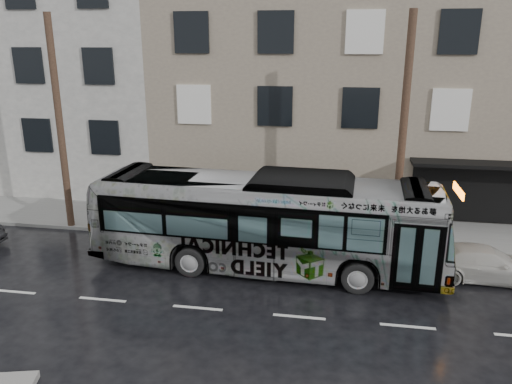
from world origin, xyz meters
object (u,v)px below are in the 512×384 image
at_px(utility_pole_front, 403,135).
at_px(white_sedan, 485,264).
at_px(sign_post, 424,219).
at_px(utility_pole_rear, 60,125).
at_px(bus, 266,222).

relative_size(utility_pole_front, white_sedan, 2.19).
xyz_separation_m(sign_post, white_sedan, (1.78, -2.20, -0.75)).
height_order(utility_pole_rear, white_sedan, utility_pole_rear).
xyz_separation_m(bus, white_sedan, (7.71, 0.28, -1.18)).
bearing_deg(utility_pole_front, utility_pole_rear, 180.00).
bearing_deg(white_sedan, sign_post, 39.89).
bearing_deg(bus, white_sedan, -85.07).
relative_size(sign_post, bus, 0.19).
bearing_deg(utility_pole_front, sign_post, 0.00).
xyz_separation_m(utility_pole_rear, sign_post, (15.10, 0.00, -3.30)).
bearing_deg(bus, sign_post, -64.44).
xyz_separation_m(utility_pole_front, bus, (-4.83, -2.48, -2.87)).
height_order(utility_pole_rear, sign_post, utility_pole_rear).
height_order(utility_pole_front, white_sedan, utility_pole_front).
bearing_deg(utility_pole_rear, white_sedan, -7.43).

